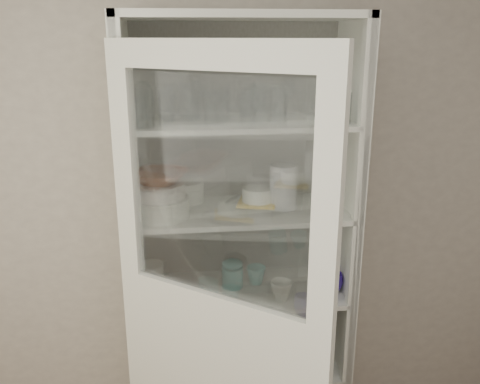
% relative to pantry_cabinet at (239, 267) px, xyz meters
% --- Properties ---
extents(wall_back, '(3.60, 0.02, 2.60)m').
position_rel_pantry_cabinet_xyz_m(wall_back, '(-0.20, 0.16, 0.36)').
color(wall_back, '#A69B8D').
rests_on(wall_back, ground).
extents(pantry_cabinet, '(1.00, 0.45, 2.10)m').
position_rel_pantry_cabinet_xyz_m(pantry_cabinet, '(0.00, 0.00, 0.00)').
color(pantry_cabinet, silver).
rests_on(pantry_cabinet, floor).
extents(cupboard_door, '(0.74, 0.57, 2.00)m').
position_rel_pantry_cabinet_xyz_m(cupboard_door, '(-0.14, -0.56, -0.07)').
color(cupboard_door, silver).
rests_on(cupboard_door, floor).
extents(tumbler_0, '(0.07, 0.07, 0.13)m').
position_rel_pantry_cabinet_xyz_m(tumbler_0, '(-0.41, -0.21, 0.78)').
color(tumbler_0, silver).
rests_on(tumbler_0, shelf_glass).
extents(tumbler_1, '(0.09, 0.09, 0.15)m').
position_rel_pantry_cabinet_xyz_m(tumbler_1, '(-0.39, -0.20, 0.80)').
color(tumbler_1, silver).
rests_on(tumbler_1, shelf_glass).
extents(tumbler_2, '(0.09, 0.09, 0.14)m').
position_rel_pantry_cabinet_xyz_m(tumbler_2, '(-0.13, -0.17, 0.79)').
color(tumbler_2, silver).
rests_on(tumbler_2, shelf_glass).
extents(tumbler_3, '(0.10, 0.10, 0.15)m').
position_rel_pantry_cabinet_xyz_m(tumbler_3, '(0.14, -0.18, 0.80)').
color(tumbler_3, silver).
rests_on(tumbler_3, shelf_glass).
extents(tumbler_4, '(0.07, 0.07, 0.14)m').
position_rel_pantry_cabinet_xyz_m(tumbler_4, '(0.02, -0.20, 0.79)').
color(tumbler_4, silver).
rests_on(tumbler_4, shelf_glass).
extents(tumbler_5, '(0.10, 0.10, 0.15)m').
position_rel_pantry_cabinet_xyz_m(tumbler_5, '(0.39, -0.21, 0.80)').
color(tumbler_5, silver).
rests_on(tumbler_5, shelf_glass).
extents(tumbler_6, '(0.08, 0.08, 0.13)m').
position_rel_pantry_cabinet_xyz_m(tumbler_6, '(0.41, -0.20, 0.78)').
color(tumbler_6, silver).
rests_on(tumbler_6, shelf_glass).
extents(tumbler_7, '(0.08, 0.08, 0.14)m').
position_rel_pantry_cabinet_xyz_m(tumbler_7, '(-0.31, -0.06, 0.79)').
color(tumbler_7, silver).
rests_on(tumbler_7, shelf_glass).
extents(tumbler_8, '(0.10, 0.10, 0.16)m').
position_rel_pantry_cabinet_xyz_m(tumbler_8, '(-0.21, -0.04, 0.80)').
color(tumbler_8, silver).
rests_on(tumbler_8, shelf_glass).
extents(tumbler_9, '(0.08, 0.08, 0.14)m').
position_rel_pantry_cabinet_xyz_m(tumbler_9, '(-0.08, -0.09, 0.79)').
color(tumbler_9, silver).
rests_on(tumbler_9, shelf_glass).
extents(tumbler_10, '(0.09, 0.09, 0.15)m').
position_rel_pantry_cabinet_xyz_m(tumbler_10, '(0.09, -0.07, 0.80)').
color(tumbler_10, silver).
rests_on(tumbler_10, shelf_glass).
extents(goblet_0, '(0.08, 0.08, 0.18)m').
position_rel_pantry_cabinet_xyz_m(goblet_0, '(-0.41, 0.01, 0.81)').
color(goblet_0, silver).
rests_on(goblet_0, shelf_glass).
extents(goblet_1, '(0.08, 0.08, 0.17)m').
position_rel_pantry_cabinet_xyz_m(goblet_1, '(-0.17, 0.05, 0.81)').
color(goblet_1, silver).
rests_on(goblet_1, shelf_glass).
extents(goblet_2, '(0.07, 0.07, 0.15)m').
position_rel_pantry_cabinet_xyz_m(goblet_2, '(0.06, 0.06, 0.80)').
color(goblet_2, silver).
rests_on(goblet_2, shelf_glass).
extents(goblet_3, '(0.08, 0.08, 0.17)m').
position_rel_pantry_cabinet_xyz_m(goblet_3, '(0.22, 0.06, 0.81)').
color(goblet_3, silver).
rests_on(goblet_3, shelf_glass).
extents(plate_stack_front, '(0.24, 0.24, 0.08)m').
position_rel_pantry_cabinet_xyz_m(plate_stack_front, '(-0.35, -0.13, 0.36)').
color(plate_stack_front, silver).
rests_on(plate_stack_front, shelf_plates).
extents(plate_stack_back, '(0.20, 0.20, 0.10)m').
position_rel_pantry_cabinet_xyz_m(plate_stack_back, '(-0.25, 0.08, 0.37)').
color(plate_stack_back, silver).
rests_on(plate_stack_back, shelf_plates).
extents(cream_bowl, '(0.23, 0.23, 0.06)m').
position_rel_pantry_cabinet_xyz_m(cream_bowl, '(-0.35, -0.13, 0.44)').
color(cream_bowl, beige).
rests_on(cream_bowl, plate_stack_front).
extents(terracotta_bowl, '(0.29, 0.29, 0.06)m').
position_rel_pantry_cabinet_xyz_m(terracotta_bowl, '(-0.35, -0.13, 0.50)').
color(terracotta_bowl, brown).
rests_on(terracotta_bowl, cream_bowl).
extents(glass_platter, '(0.35, 0.35, 0.02)m').
position_rel_pantry_cabinet_xyz_m(glass_platter, '(0.08, -0.05, 0.33)').
color(glass_platter, silver).
rests_on(glass_platter, shelf_plates).
extents(yellow_trivet, '(0.21, 0.21, 0.01)m').
position_rel_pantry_cabinet_xyz_m(yellow_trivet, '(0.08, -0.05, 0.34)').
color(yellow_trivet, gold).
rests_on(yellow_trivet, glass_platter).
extents(white_ramekin, '(0.17, 0.17, 0.06)m').
position_rel_pantry_cabinet_xyz_m(white_ramekin, '(0.08, -0.05, 0.38)').
color(white_ramekin, silver).
rests_on(white_ramekin, yellow_trivet).
extents(grey_bowl_stack, '(0.12, 0.12, 0.20)m').
position_rel_pantry_cabinet_xyz_m(grey_bowl_stack, '(0.19, -0.08, 0.42)').
color(grey_bowl_stack, silver).
rests_on(grey_bowl_stack, shelf_plates).
extents(mug_blue, '(0.16, 0.16, 0.10)m').
position_rel_pantry_cabinet_xyz_m(mug_blue, '(0.41, -0.15, -0.03)').
color(mug_blue, navy).
rests_on(mug_blue, shelf_mugs).
extents(mug_teal, '(0.11, 0.11, 0.09)m').
position_rel_pantry_cabinet_xyz_m(mug_teal, '(0.08, -0.03, -0.04)').
color(mug_teal, '#1D8676').
rests_on(mug_teal, shelf_mugs).
extents(mug_white, '(0.12, 0.12, 0.09)m').
position_rel_pantry_cabinet_xyz_m(mug_white, '(0.17, -0.20, -0.03)').
color(mug_white, silver).
rests_on(mug_white, shelf_mugs).
extents(teal_jar, '(0.10, 0.10, 0.12)m').
position_rel_pantry_cabinet_xyz_m(teal_jar, '(-0.03, -0.05, -0.02)').
color(teal_jar, '#1D8676').
rests_on(teal_jar, shelf_mugs).
extents(measuring_cups, '(0.10, 0.10, 0.04)m').
position_rel_pantry_cabinet_xyz_m(measuring_cups, '(-0.27, -0.15, -0.06)').
color(measuring_cups, '#B0AFB8').
rests_on(measuring_cups, shelf_mugs).
extents(white_canister, '(0.12, 0.12, 0.13)m').
position_rel_pantry_cabinet_xyz_m(white_canister, '(-0.41, -0.03, -0.01)').
color(white_canister, silver).
rests_on(white_canister, shelf_mugs).
extents(cream_dish, '(0.31, 0.31, 0.08)m').
position_rel_pantry_cabinet_xyz_m(cream_dish, '(-0.27, -0.06, -0.44)').
color(cream_dish, beige).
rests_on(cream_dish, shelf_bot).
extents(tin_box, '(0.18, 0.13, 0.05)m').
position_rel_pantry_cabinet_xyz_m(tin_box, '(0.25, -0.07, -0.45)').
color(tin_box, '#A9A9AD').
rests_on(tin_box, shelf_bot).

